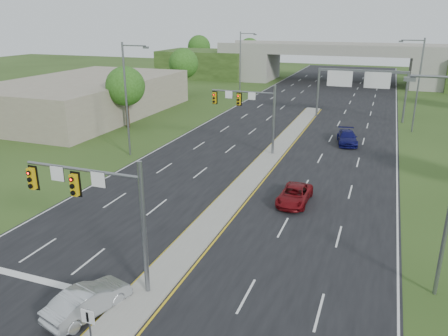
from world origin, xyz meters
TOP-DOWN VIEW (x-y plane):
  - ground at (0.00, 0.00)m, footprint 240.00×240.00m
  - road at (0.00, 35.00)m, footprint 24.00×160.00m
  - median at (0.00, 23.00)m, footprint 2.00×54.00m
  - lane_markings at (-0.60, 28.91)m, footprint 23.72×160.00m
  - signal_mast_near at (-2.26, -0.07)m, footprint 6.62×0.60m
  - signal_mast_far at (-2.26, 24.93)m, footprint 6.62×0.60m
  - keep_right_sign at (0.00, -4.53)m, footprint 0.60×0.13m
  - sign_gantry at (6.68, 44.92)m, footprint 11.58×0.44m
  - overpass at (0.00, 80.00)m, footprint 80.00×14.00m
  - lightpole_l_mid at (-13.30, 20.00)m, footprint 2.85×0.25m
  - lightpole_l_far at (-13.30, 55.00)m, footprint 2.85×0.25m
  - lightpole_r_far at (13.30, 40.00)m, footprint 2.85×0.25m
  - tree_l_near at (-20.00, 30.00)m, footprint 4.80×4.80m
  - tree_l_mid at (-24.00, 55.00)m, footprint 5.20×5.20m
  - tree_back_a at (-38.00, 94.00)m, footprint 6.00×6.00m
  - tree_back_b at (-24.00, 94.00)m, footprint 5.60×5.60m
  - commercial_building at (-30.00, 35.00)m, footprint 18.00×30.00m
  - car_silver at (-1.79, -2.35)m, footprint 2.55×4.45m
  - car_far_a at (4.54, 13.78)m, footprint 2.19×4.58m
  - car_far_b at (6.63, 31.81)m, footprint 2.78×5.13m

SIDE VIEW (x-z plane):
  - ground at x=0.00m, z-range 0.00..0.00m
  - road at x=0.00m, z-range 0.00..0.02m
  - lane_markings at x=-0.60m, z-range 0.02..0.03m
  - median at x=0.00m, z-range 0.02..0.18m
  - car_far_a at x=4.54m, z-range 0.02..1.28m
  - car_silver at x=-1.79m, z-range 0.02..1.41m
  - car_far_b at x=6.63m, z-range 0.02..1.43m
  - keep_right_sign at x=0.00m, z-range 0.42..2.62m
  - commercial_building at x=-30.00m, z-range 0.00..5.00m
  - overpass at x=0.00m, z-range -0.50..7.60m
  - signal_mast_near at x=-2.26m, z-range 1.23..8.23m
  - signal_mast_far at x=-2.26m, z-range 1.23..8.23m
  - tree_l_near at x=-20.00m, z-range 1.38..8.98m
  - sign_gantry at x=6.68m, z-range 1.90..8.58m
  - tree_l_mid at x=-24.00m, z-range 1.44..9.57m
  - tree_back_b at x=-24.00m, z-range 1.35..9.67m
  - tree_back_a at x=-38.00m, z-range 1.41..10.26m
  - lightpole_l_mid at x=-13.30m, z-range 0.60..11.60m
  - lightpole_l_far at x=-13.30m, z-range 0.60..11.60m
  - lightpole_r_far at x=13.30m, z-range 0.60..11.60m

